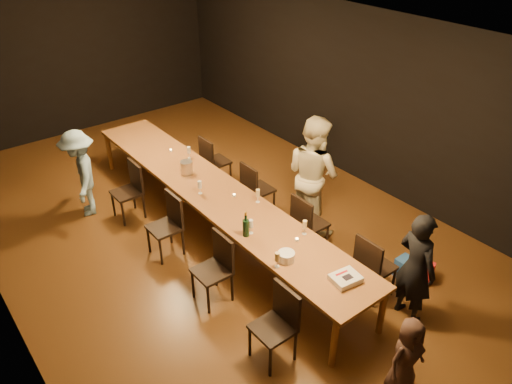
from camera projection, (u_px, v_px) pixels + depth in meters
ground at (215, 232)px, 7.73m from camera, size 10.00×10.00×0.00m
room_shell at (209, 106)px, 6.64m from camera, size 6.04×10.04×3.02m
table at (213, 193)px, 7.36m from camera, size 0.90×6.00×0.75m
chair_right_0 at (376, 265)px, 6.33m from camera, size 0.42×0.42×0.93m
chair_right_1 at (310, 223)px, 7.13m from camera, size 0.42×0.42×0.93m
chair_right_2 at (258, 189)px, 7.94m from camera, size 0.42×0.42×0.93m
chair_right_3 at (216, 161)px, 8.74m from camera, size 0.42×0.42×0.93m
chair_left_0 at (273, 328)px, 5.43m from camera, size 0.42×0.42×0.93m
chair_left_1 at (211, 271)px, 6.24m from camera, size 0.42×0.42×0.93m
chair_left_2 at (164, 227)px, 7.04m from camera, size 0.42×0.42×0.93m
chair_left_3 at (127, 192)px, 7.84m from camera, size 0.42×0.42×0.93m
woman_birthday at (416, 268)px, 5.84m from camera, size 0.43×0.59×1.50m
woman_tan at (313, 174)px, 7.41m from camera, size 0.70×0.90×1.84m
man_blue at (81, 174)px, 7.83m from camera, size 0.82×1.06×1.44m
child at (406, 356)px, 5.09m from camera, size 0.48×0.33×0.95m
gift_bag_red at (428, 273)px, 6.70m from camera, size 0.25×0.18×0.27m
gift_bag_blue at (403, 266)px, 6.80m from camera, size 0.23×0.16×0.29m
birthday_cake at (345, 278)px, 5.64m from camera, size 0.35×0.30×0.08m
plate_stack at (286, 256)px, 5.94m from camera, size 0.26×0.26×0.12m
champagne_bottle at (246, 224)px, 6.30m from camera, size 0.10×0.10×0.36m
ice_bucket at (187, 167)px, 7.72m from camera, size 0.23×0.23×0.21m
wineglass_0 at (277, 260)px, 5.81m from camera, size 0.06×0.06×0.21m
wineglass_1 at (305, 227)px, 6.36m from camera, size 0.06×0.06×0.21m
wineglass_2 at (251, 227)px, 6.38m from camera, size 0.06×0.06×0.21m
wineglass_3 at (258, 196)px, 7.02m from camera, size 0.06×0.06×0.21m
wineglass_4 at (200, 187)px, 7.21m from camera, size 0.06×0.06×0.21m
wineglass_5 at (189, 153)px, 8.16m from camera, size 0.06×0.06×0.21m
tealight_near at (297, 240)px, 6.29m from camera, size 0.05×0.05×0.03m
tealight_mid at (234, 195)px, 7.20m from camera, size 0.05×0.05×0.03m
tealight_far at (171, 151)px, 8.42m from camera, size 0.05×0.05×0.03m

